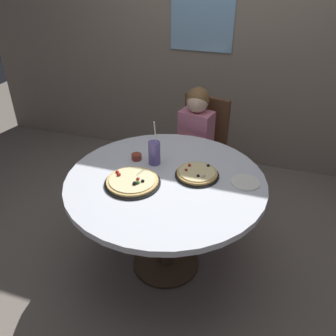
% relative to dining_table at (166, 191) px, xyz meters
% --- Properties ---
extents(ground_plane, '(8.00, 8.00, 0.00)m').
position_rel_dining_table_xyz_m(ground_plane, '(0.00, 0.00, -0.66)').
color(ground_plane, slate).
extents(wall_with_window, '(5.20, 0.14, 2.90)m').
position_rel_dining_table_xyz_m(wall_with_window, '(-0.00, 1.71, 0.79)').
color(wall_with_window, gray).
rests_on(wall_with_window, ground_plane).
extents(dining_table, '(1.27, 1.27, 0.75)m').
position_rel_dining_table_xyz_m(dining_table, '(0.00, 0.00, 0.00)').
color(dining_table, silver).
rests_on(dining_table, ground_plane).
extents(chair_wooden, '(0.48, 0.48, 0.95)m').
position_rel_dining_table_xyz_m(chair_wooden, '(0.02, 0.89, -0.13)').
color(chair_wooden, brown).
rests_on(chair_wooden, ground_plane).
extents(diner_child, '(0.33, 0.43, 1.08)m').
position_rel_dining_table_xyz_m(diner_child, '(-0.02, 0.71, -0.17)').
color(diner_child, '#3F4766').
rests_on(diner_child, ground_plane).
extents(pizza_veggie, '(0.35, 0.35, 0.05)m').
position_rel_dining_table_xyz_m(pizza_veggie, '(-0.18, -0.12, 0.11)').
color(pizza_veggie, black).
rests_on(pizza_veggie, dining_table).
extents(pizza_cheese, '(0.28, 0.28, 0.05)m').
position_rel_dining_table_xyz_m(pizza_cheese, '(0.18, 0.09, 0.11)').
color(pizza_cheese, black).
rests_on(pizza_cheese, dining_table).
extents(soda_cup, '(0.08, 0.08, 0.31)m').
position_rel_dining_table_xyz_m(soda_cup, '(-0.13, 0.16, 0.17)').
color(soda_cup, '#6659A5').
rests_on(soda_cup, dining_table).
extents(sauce_bowl, '(0.07, 0.07, 0.04)m').
position_rel_dining_table_xyz_m(sauce_bowl, '(-0.27, 0.17, 0.11)').
color(sauce_bowl, brown).
rests_on(sauce_bowl, dining_table).
extents(plate_small, '(0.18, 0.18, 0.01)m').
position_rel_dining_table_xyz_m(plate_small, '(0.48, 0.11, 0.10)').
color(plate_small, white).
rests_on(plate_small, dining_table).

